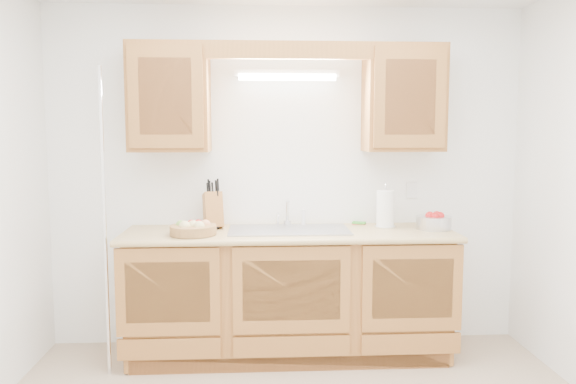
{
  "coord_description": "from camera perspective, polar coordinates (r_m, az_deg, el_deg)",
  "views": [
    {
      "loc": [
        -0.22,
        -2.68,
        1.58
      ],
      "look_at": [
        -0.03,
        0.85,
        1.21
      ],
      "focal_mm": 35.0,
      "sensor_mm": 36.0,
      "label": 1
    }
  ],
  "objects": [
    {
      "name": "room",
      "position": [
        2.71,
        1.54,
        -1.03
      ],
      "size": [
        3.52,
        3.5,
        2.5
      ],
      "color": "tan",
      "rests_on": "ground"
    },
    {
      "name": "base_cabinets",
      "position": [
        4.05,
        0.09,
        -10.36
      ],
      "size": [
        2.2,
        0.6,
        0.86
      ],
      "primitive_type": "cube",
      "color": "#A76931",
      "rests_on": "ground"
    },
    {
      "name": "countertop",
      "position": [
        3.93,
        0.11,
        -4.26
      ],
      "size": [
        2.3,
        0.63,
        0.04
      ],
      "primitive_type": "cube",
      "color": "tan",
      "rests_on": "base_cabinets"
    },
    {
      "name": "upper_cabinet_left",
      "position": [
        4.07,
        -11.93,
        9.32
      ],
      "size": [
        0.55,
        0.33,
        0.75
      ],
      "primitive_type": "cube",
      "color": "#A76931",
      "rests_on": "room"
    },
    {
      "name": "upper_cabinet_right",
      "position": [
        4.16,
        11.64,
        9.26
      ],
      "size": [
        0.55,
        0.33,
        0.75
      ],
      "primitive_type": "cube",
      "color": "#A76931",
      "rests_on": "room"
    },
    {
      "name": "valance",
      "position": [
        3.91,
        0.11,
        14.22
      ],
      "size": [
        2.2,
        0.05,
        0.12
      ],
      "primitive_type": "cube",
      "color": "#A76931",
      "rests_on": "room"
    },
    {
      "name": "fluorescent_fixture",
      "position": [
        4.12,
        -0.08,
        11.8
      ],
      "size": [
        0.76,
        0.08,
        0.08
      ],
      "color": "white",
      "rests_on": "room"
    },
    {
      "name": "sink",
      "position": [
        3.96,
        0.09,
        -4.94
      ],
      "size": [
        0.84,
        0.46,
        0.36
      ],
      "color": "#9E9EA3",
      "rests_on": "countertop"
    },
    {
      "name": "wire_shelf_pole",
      "position": [
        3.79,
        -18.13,
        -3.12
      ],
      "size": [
        0.03,
        0.03,
        2.0
      ],
      "primitive_type": "cylinder",
      "color": "silver",
      "rests_on": "ground"
    },
    {
      "name": "outlet_plate",
      "position": [
        4.35,
        12.46,
        0.19
      ],
      "size": [
        0.08,
        0.01,
        0.12
      ],
      "primitive_type": "cube",
      "color": "white",
      "rests_on": "room"
    },
    {
      "name": "fruit_basket",
      "position": [
        3.83,
        -9.6,
        -3.68
      ],
      "size": [
        0.4,
        0.4,
        0.1
      ],
      "rotation": [
        0.0,
        0.0,
        0.34
      ],
      "color": "#B38148",
      "rests_on": "countertop"
    },
    {
      "name": "knife_block",
      "position": [
        4.08,
        -7.63,
        -1.8
      ],
      "size": [
        0.17,
        0.23,
        0.37
      ],
      "rotation": [
        0.0,
        0.0,
        0.23
      ],
      "color": "#A76931",
      "rests_on": "countertop"
    },
    {
      "name": "orange_canister",
      "position": [
        4.12,
        -7.58,
        -1.82
      ],
      "size": [
        0.1,
        0.1,
        0.24
      ],
      "rotation": [
        0.0,
        0.0,
        -0.32
      ],
      "color": "#F55F0D",
      "rests_on": "countertop"
    },
    {
      "name": "soap_bottle",
      "position": [
        4.09,
        -7.61,
        -2.17
      ],
      "size": [
        0.09,
        0.1,
        0.2
      ],
      "primitive_type": "imported",
      "rotation": [
        0.0,
        0.0,
        0.03
      ],
      "color": "blue",
      "rests_on": "countertop"
    },
    {
      "name": "sponge",
      "position": [
        4.24,
        7.22,
        -3.17
      ],
      "size": [
        0.11,
        0.09,
        0.02
      ],
      "rotation": [
        0.0,
        0.0,
        -0.38
      ],
      "color": "#CC333F",
      "rests_on": "countertop"
    },
    {
      "name": "paper_towel",
      "position": [
        4.11,
        9.86,
        -1.74
      ],
      "size": [
        0.15,
        0.15,
        0.32
      ],
      "rotation": [
        0.0,
        0.0,
        -0.23
      ],
      "color": "silver",
      "rests_on": "countertop"
    },
    {
      "name": "apple_bowl",
      "position": [
        4.12,
        14.6,
        -2.92
      ],
      "size": [
        0.3,
        0.3,
        0.13
      ],
      "rotation": [
        0.0,
        0.0,
        0.24
      ],
      "color": "silver",
      "rests_on": "countertop"
    }
  ]
}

